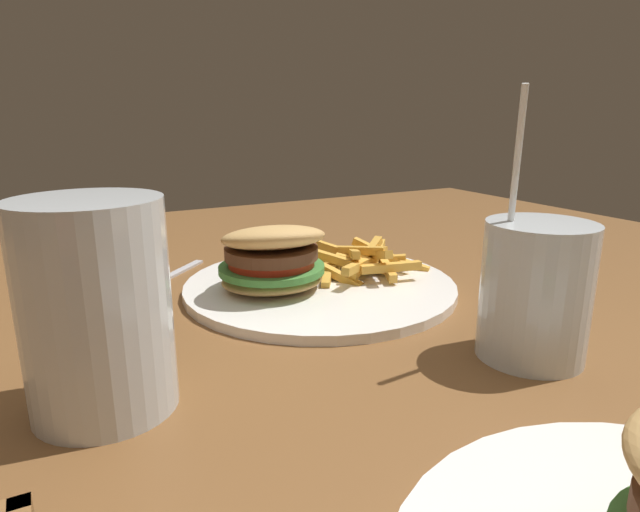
% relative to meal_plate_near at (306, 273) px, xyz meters
% --- Properties ---
extents(dining_table, '(1.45, 1.37, 0.76)m').
position_rel_meal_plate_near_xyz_m(dining_table, '(0.03, 0.12, -0.13)').
color(dining_table, brown).
rests_on(dining_table, ground_plane).
extents(meal_plate_near, '(0.30, 0.30, 0.09)m').
position_rel_meal_plate_near_xyz_m(meal_plate_near, '(0.00, 0.00, 0.00)').
color(meal_plate_near, white).
rests_on(meal_plate_near, dining_table).
extents(beer_glass, '(0.09, 0.09, 0.14)m').
position_rel_meal_plate_near_xyz_m(beer_glass, '(0.22, 0.14, 0.04)').
color(beer_glass, silver).
rests_on(beer_glass, dining_table).
extents(juice_glass, '(0.08, 0.08, 0.21)m').
position_rel_meal_plate_near_xyz_m(juice_glass, '(-0.09, 0.22, 0.03)').
color(juice_glass, silver).
rests_on(juice_glass, dining_table).
extents(spoon, '(0.13, 0.13, 0.01)m').
position_rel_meal_plate_near_xyz_m(spoon, '(0.16, -0.09, -0.02)').
color(spoon, silver).
rests_on(spoon, dining_table).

